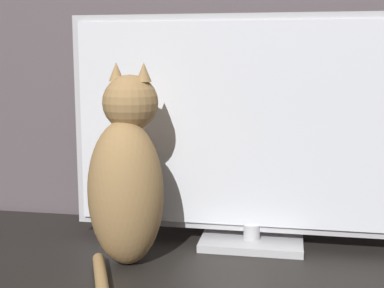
{
  "coord_description": "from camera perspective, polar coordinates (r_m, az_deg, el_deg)",
  "views": [
    {
      "loc": [
        0.23,
        -0.36,
        0.96
      ],
      "look_at": [
        -0.01,
        0.91,
        0.75
      ],
      "focal_mm": 50.0,
      "sensor_mm": 36.0,
      "label": 1
    }
  ],
  "objects": [
    {
      "name": "tv",
      "position": [
        1.38,
        6.6,
        1.38
      ],
      "size": [
        0.96,
        0.16,
        0.6
      ],
      "color": "#B7B7BC",
      "rests_on": "tv_stand"
    },
    {
      "name": "cat",
      "position": [
        1.28,
        -6.94,
        -3.66
      ],
      "size": [
        0.21,
        0.33,
        0.48
      ],
      "rotation": [
        0.0,
        0.0,
        -0.2
      ],
      "color": "#997547",
      "rests_on": "tv_stand"
    }
  ]
}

